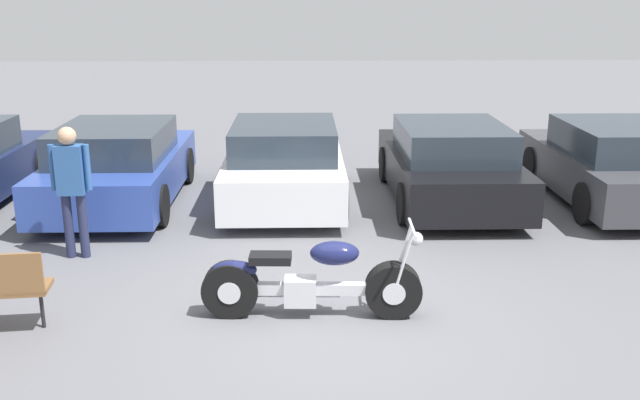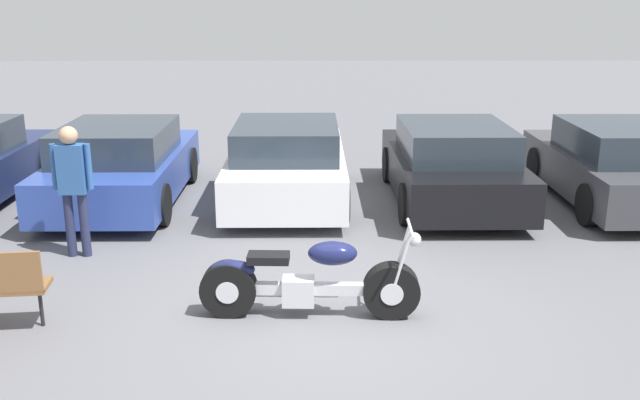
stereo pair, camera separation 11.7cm
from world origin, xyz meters
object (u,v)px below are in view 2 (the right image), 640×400
object	(u,v)px
parked_car_dark_grey	(617,165)
motorcycle	(306,282)
parked_car_blue	(122,165)
parked_car_black	(451,165)
parked_car_white	(287,163)
person_standing	(73,180)

from	to	relation	value
parked_car_dark_grey	motorcycle	bearing A→B (deg)	-139.77
parked_car_blue	parked_car_black	world-z (taller)	same
parked_car_white	parked_car_dark_grey	size ratio (longest dim) A/B	1.00
parked_car_white	person_standing	distance (m)	3.75
parked_car_blue	person_standing	size ratio (longest dim) A/B	2.37
parked_car_blue	parked_car_white	size ratio (longest dim) A/B	1.00
parked_car_black	parked_car_dark_grey	size ratio (longest dim) A/B	1.00
parked_car_blue	parked_car_dark_grey	xyz separation A→B (m)	(8.10, -0.07, 0.00)
motorcycle	parked_car_dark_grey	distance (m)	6.62
parked_car_black	parked_car_dark_grey	world-z (taller)	same
motorcycle	parked_car_dark_grey	size ratio (longest dim) A/B	0.57
parked_car_black	parked_car_white	bearing A→B (deg)	177.01
parked_car_white	parked_car_black	world-z (taller)	same
parked_car_blue	motorcycle	bearing A→B (deg)	-54.89
motorcycle	parked_car_black	world-z (taller)	parked_car_black
parked_car_blue	parked_car_black	xyz separation A→B (m)	(5.40, -0.01, 0.00)
parked_car_blue	person_standing	distance (m)	2.51
parked_car_dark_grey	person_standing	distance (m)	8.43
parked_car_blue	parked_car_dark_grey	bearing A→B (deg)	-0.48
parked_car_white	parked_car_black	bearing A→B (deg)	-2.99
parked_car_white	parked_car_blue	bearing A→B (deg)	-177.28
parked_car_white	parked_car_dark_grey	distance (m)	5.41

